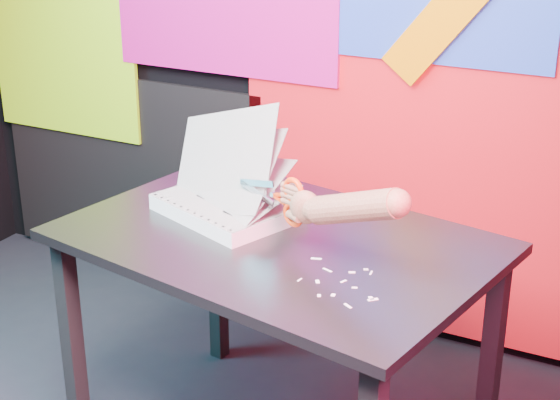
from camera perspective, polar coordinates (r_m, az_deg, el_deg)
The scene contains 6 objects.
backdrop at distance 3.21m, azimuth 1.27°, elevation 7.94°, with size 2.88×0.05×2.08m.
work_table at distance 2.42m, azimuth -0.21°, elevation -4.43°, with size 1.29×0.98×0.75m.
printout_stack at distance 2.52m, azimuth -3.55°, elevation -0.27°, with size 0.46×0.40×0.36m.
scissors at distance 2.28m, azimuth 0.59°, elevation -0.04°, with size 0.24×0.09×0.14m.
hand_forearm at distance 2.13m, azimuth 4.45°, elevation -0.45°, with size 0.40×0.18×0.18m.
paper_clippings at distance 2.14m, azimuth 4.22°, elevation -5.54°, with size 0.24×0.21×0.00m.
Camera 1 is at (1.41, -1.34, 1.74)m, focal length 55.00 mm.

